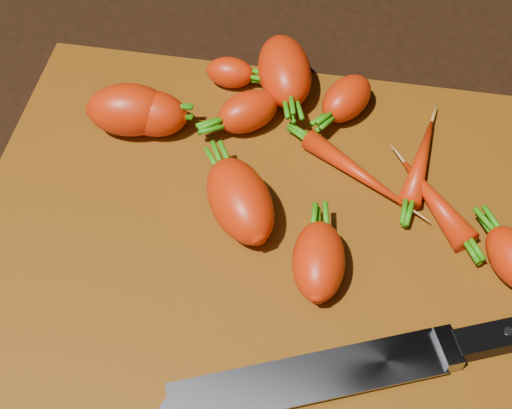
# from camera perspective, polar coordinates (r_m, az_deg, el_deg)

# --- Properties ---
(ground) EXTENTS (2.00, 2.00, 0.01)m
(ground) POSITION_cam_1_polar(r_m,az_deg,el_deg) (0.64, -0.15, -2.54)
(ground) COLOR black
(cutting_board) EXTENTS (0.50, 0.40, 0.01)m
(cutting_board) POSITION_cam_1_polar(r_m,az_deg,el_deg) (0.63, -0.15, -1.99)
(cutting_board) COLOR #603308
(cutting_board) RESTS_ON ground
(carrot_0) EXTENTS (0.09, 0.06, 0.05)m
(carrot_0) POSITION_cam_1_polar(r_m,az_deg,el_deg) (0.69, -10.12, 7.46)
(carrot_0) COLOR #C21F00
(carrot_0) RESTS_ON cutting_board
(carrot_1) EXTENTS (0.07, 0.04, 0.04)m
(carrot_1) POSITION_cam_1_polar(r_m,az_deg,el_deg) (0.69, -8.24, 7.22)
(carrot_1) COLOR #C21F00
(carrot_1) RESTS_ON cutting_board
(carrot_2) EXTENTS (0.08, 0.10, 0.05)m
(carrot_2) POSITION_cam_1_polar(r_m,az_deg,el_deg) (0.72, 2.29, 10.61)
(carrot_2) COLOR #C21F00
(carrot_2) RESTS_ON cutting_board
(carrot_3) EXTENTS (0.05, 0.08, 0.04)m
(carrot_3) POSITION_cam_1_polar(r_m,az_deg,el_deg) (0.59, 5.03, -4.52)
(carrot_3) COLOR #C21F00
(carrot_3) RESTS_ON cutting_board
(carrot_4) EXTENTS (0.07, 0.07, 0.04)m
(carrot_4) POSITION_cam_1_polar(r_m,az_deg,el_deg) (0.69, -0.65, 7.44)
(carrot_4) COLOR #C21F00
(carrot_4) RESTS_ON cutting_board
(carrot_5) EXTENTS (0.05, 0.03, 0.03)m
(carrot_5) POSITION_cam_1_polar(r_m,az_deg,el_deg) (0.73, -2.09, 10.51)
(carrot_5) COLOR #C21F00
(carrot_5) RESTS_ON cutting_board
(carrot_7) EXTENTS (0.04, 0.10, 0.02)m
(carrot_7) POSITION_cam_1_polar(r_m,az_deg,el_deg) (0.68, 13.05, 3.43)
(carrot_7) COLOR #C21F00
(carrot_7) RESTS_ON cutting_board
(carrot_8) EXTENTS (0.11, 0.08, 0.02)m
(carrot_8) POSITION_cam_1_polar(r_m,az_deg,el_deg) (0.66, 7.99, 2.65)
(carrot_8) COLOR #C21F00
(carrot_8) RESTS_ON cutting_board
(carrot_9) EXTENTS (0.08, 0.09, 0.03)m
(carrot_9) POSITION_cam_1_polar(r_m,az_deg,el_deg) (0.65, 14.09, 0.27)
(carrot_9) COLOR #C21F00
(carrot_9) RESTS_ON cutting_board
(carrot_10) EXTENTS (0.09, 0.10, 0.05)m
(carrot_10) POSITION_cam_1_polar(r_m,az_deg,el_deg) (0.61, -1.28, 0.32)
(carrot_10) COLOR #C21F00
(carrot_10) RESTS_ON cutting_board
(carrot_11) EXTENTS (0.06, 0.07, 0.04)m
(carrot_11) POSITION_cam_1_polar(r_m,az_deg,el_deg) (0.71, 7.26, 8.41)
(carrot_11) COLOR #C21F00
(carrot_11) RESTS_ON cutting_board
(knife) EXTENTS (0.33, 0.16, 0.02)m
(knife) POSITION_cam_1_polar(r_m,az_deg,el_deg) (0.56, 6.29, -13.24)
(knife) COLOR gray
(knife) RESTS_ON cutting_board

